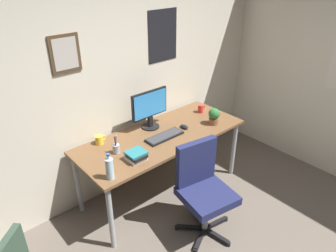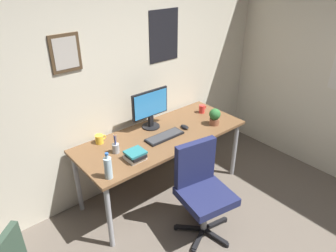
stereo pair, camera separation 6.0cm
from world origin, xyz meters
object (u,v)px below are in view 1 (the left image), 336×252
(computer_mouse, at_px, (184,127))
(book_stack_left, at_px, (136,156))
(potted_plant, at_px, (214,116))
(keyboard, at_px, (164,136))
(water_bottle, at_px, (110,168))
(coffee_mug_near, at_px, (201,109))
(coffee_mug_far, at_px, (99,140))
(monitor, at_px, (150,108))
(office_chair, at_px, (202,185))
(pen_cup, at_px, (116,148))

(computer_mouse, bearing_deg, book_stack_left, -169.14)
(potted_plant, bearing_deg, keyboard, 167.65)
(water_bottle, xyz_separation_m, coffee_mug_near, (1.54, 0.39, -0.06))
(coffee_mug_near, height_order, coffee_mug_far, coffee_mug_near)
(monitor, height_order, keyboard, monitor)
(office_chair, distance_m, book_stack_left, 0.69)
(computer_mouse, xyz_separation_m, coffee_mug_far, (-0.88, 0.33, 0.03))
(computer_mouse, relative_size, potted_plant, 0.56)
(coffee_mug_far, bearing_deg, pen_cup, -82.63)
(keyboard, bearing_deg, monitor, 83.76)
(water_bottle, bearing_deg, computer_mouse, 11.89)
(water_bottle, distance_m, coffee_mug_near, 1.59)
(monitor, distance_m, book_stack_left, 0.68)
(monitor, height_order, potted_plant, monitor)
(book_stack_left, bearing_deg, potted_plant, 0.00)
(coffee_mug_far, xyz_separation_m, book_stack_left, (0.11, -0.48, -0.00))
(water_bottle, height_order, potted_plant, water_bottle)
(office_chair, xyz_separation_m, monitor, (0.09, 0.91, 0.47))
(keyboard, relative_size, coffee_mug_far, 3.55)
(coffee_mug_near, xyz_separation_m, potted_plant, (-0.11, -0.31, 0.06))
(coffee_mug_near, bearing_deg, coffee_mug_far, 172.69)
(pen_cup, bearing_deg, keyboard, -8.38)
(water_bottle, bearing_deg, coffee_mug_near, 14.34)
(monitor, bearing_deg, coffee_mug_near, -8.84)
(book_stack_left, bearing_deg, computer_mouse, 10.86)
(computer_mouse, relative_size, pen_cup, 0.55)
(computer_mouse, bearing_deg, monitor, 134.81)
(office_chair, bearing_deg, monitor, 84.14)
(water_bottle, xyz_separation_m, pen_cup, (0.26, 0.30, -0.05))
(book_stack_left, bearing_deg, water_bottle, -165.79)
(keyboard, distance_m, coffee_mug_near, 0.76)
(coffee_mug_near, bearing_deg, potted_plant, -110.30)
(keyboard, relative_size, potted_plant, 2.21)
(office_chair, bearing_deg, potted_plant, 35.62)
(monitor, xyz_separation_m, coffee_mug_near, (0.71, -0.11, -0.19))
(coffee_mug_near, relative_size, book_stack_left, 0.60)
(coffee_mug_far, bearing_deg, book_stack_left, -76.68)
(book_stack_left, bearing_deg, coffee_mug_near, 14.38)
(computer_mouse, distance_m, potted_plant, 0.36)
(coffee_mug_near, height_order, book_stack_left, coffee_mug_near)
(computer_mouse, xyz_separation_m, book_stack_left, (-0.77, -0.15, 0.02))
(monitor, distance_m, keyboard, 0.36)
(coffee_mug_near, distance_m, pen_cup, 1.29)
(potted_plant, bearing_deg, coffee_mug_near, 69.70)
(computer_mouse, height_order, water_bottle, water_bottle)
(computer_mouse, relative_size, coffee_mug_near, 1.01)
(keyboard, relative_size, computer_mouse, 3.91)
(keyboard, bearing_deg, computer_mouse, 2.15)
(office_chair, xyz_separation_m, water_bottle, (-0.74, 0.41, 0.33))
(pen_cup, distance_m, book_stack_left, 0.23)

